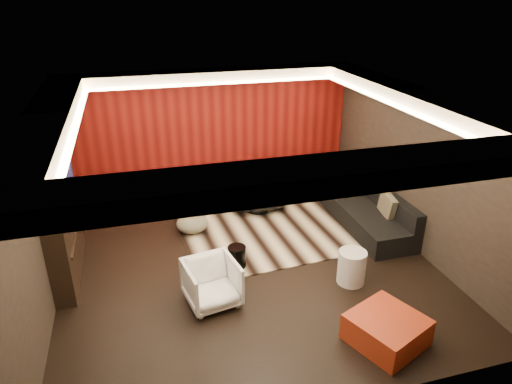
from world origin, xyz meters
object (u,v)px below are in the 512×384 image
object	(u,v)px
sectional_sofa	(305,195)
coffee_table	(258,206)
orange_ottoman	(387,330)
white_side_table	(352,267)
drum_stool	(237,256)
armchair	(212,283)

from	to	relation	value
sectional_sofa	coffee_table	bearing A→B (deg)	178.17
orange_ottoman	white_side_table	bearing A→B (deg)	83.20
coffee_table	white_side_table	bearing A→B (deg)	-75.62
coffee_table	orange_ottoman	bearing A→B (deg)	-82.32
coffee_table	drum_stool	xyz separation A→B (m)	(-0.92, -1.91, 0.08)
coffee_table	sectional_sofa	distance (m)	1.03
sectional_sofa	orange_ottoman	bearing A→B (deg)	-96.36
coffee_table	drum_stool	distance (m)	2.12
drum_stool	sectional_sofa	world-z (taller)	sectional_sofa
drum_stool	armchair	distance (m)	1.01
armchair	drum_stool	bearing A→B (deg)	45.05
drum_stool	orange_ottoman	xyz separation A→B (m)	(1.48, -2.24, -0.01)
coffee_table	orange_ottoman	world-z (taller)	orange_ottoman
drum_stool	white_side_table	world-z (taller)	white_side_table
white_side_table	orange_ottoman	world-z (taller)	white_side_table
white_side_table	sectional_sofa	xyz separation A→B (m)	(0.30, 2.77, -0.01)
coffee_table	sectional_sofa	bearing A→B (deg)	-1.83
armchair	coffee_table	bearing A→B (deg)	51.22
orange_ottoman	sectional_sofa	world-z (taller)	sectional_sofa
orange_ottoman	armchair	xyz separation A→B (m)	(-2.05, 1.42, 0.15)
coffee_table	white_side_table	size ratio (longest dim) A/B	2.24
drum_stool	armchair	xyz separation A→B (m)	(-0.57, -0.82, 0.14)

